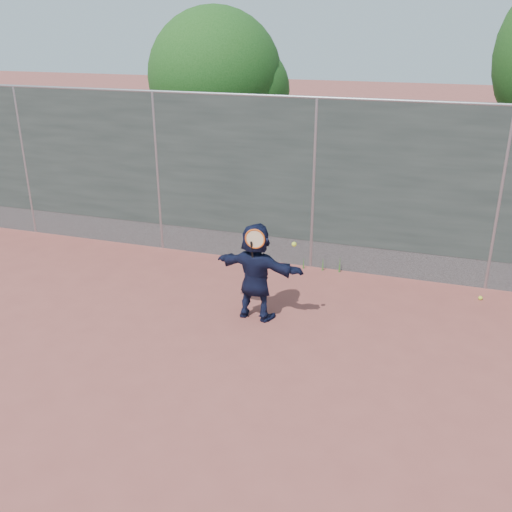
% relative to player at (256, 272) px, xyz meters
% --- Properties ---
extents(ground, '(80.00, 80.00, 0.00)m').
position_rel_player_xyz_m(ground, '(0.35, -1.35, -0.74)').
color(ground, '#9E4C42').
rests_on(ground, ground).
extents(player, '(1.43, 0.61, 1.49)m').
position_rel_player_xyz_m(player, '(0.00, 0.00, 0.00)').
color(player, '#141937').
rests_on(player, ground).
extents(ball_ground, '(0.07, 0.07, 0.07)m').
position_rel_player_xyz_m(ball_ground, '(3.26, 1.66, -0.71)').
color(ball_ground, '#C6DE31').
rests_on(ball_ground, ground).
extents(fence, '(20.00, 0.06, 3.03)m').
position_rel_player_xyz_m(fence, '(0.35, 2.15, 0.84)').
color(fence, '#38423D').
rests_on(fence, ground).
extents(swing_action, '(0.74, 0.13, 0.51)m').
position_rel_player_xyz_m(swing_action, '(0.10, -0.20, 0.57)').
color(swing_action, '#E05415').
rests_on(swing_action, ground).
extents(tree_left, '(3.15, 3.00, 4.53)m').
position_rel_player_xyz_m(tree_left, '(-2.50, 5.21, 2.19)').
color(tree_left, '#382314').
rests_on(tree_left, ground).
extents(weed_clump, '(0.68, 0.07, 0.30)m').
position_rel_player_xyz_m(weed_clump, '(0.64, 2.04, -0.61)').
color(weed_clump, '#387226').
rests_on(weed_clump, ground).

